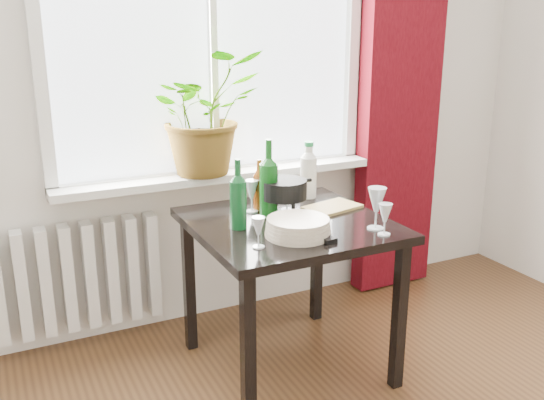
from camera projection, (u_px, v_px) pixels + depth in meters
name	position (u px, v px, depth m)	size (l,w,h in m)	color
window	(211.00, 21.00, 3.02)	(1.72, 0.08, 1.62)	white
windowsill	(220.00, 175.00, 3.18)	(1.72, 0.20, 0.04)	silver
curtain	(401.00, 76.00, 3.48)	(0.50, 0.12, 2.56)	#3C050B
radiator	(79.00, 276.00, 3.02)	(0.80, 0.10, 0.55)	silver
table	(289.00, 240.00, 2.75)	(0.85, 0.85, 0.74)	black
potted_plant	(204.00, 113.00, 3.05)	(0.57, 0.49, 0.63)	#38651B
wine_bottle_left	(238.00, 194.00, 2.59)	(0.07, 0.07, 0.31)	#0C411B
wine_bottle_right	(269.00, 178.00, 2.74)	(0.08, 0.08, 0.36)	#0D4712
bottle_amber	(259.00, 184.00, 2.85)	(0.06, 0.06, 0.25)	#6D310C
cleaning_bottle	(308.00, 169.00, 3.04)	(0.08, 0.08, 0.29)	white
wineglass_front_right	(376.00, 208.00, 2.59)	(0.08, 0.08, 0.19)	#B6BEC4
wineglass_far_right	(385.00, 219.00, 2.53)	(0.06, 0.06, 0.14)	white
wineglass_back_center	(287.00, 193.00, 2.85)	(0.07, 0.07, 0.17)	silver
wineglass_back_left	(252.00, 196.00, 2.83)	(0.07, 0.07, 0.16)	silver
wineglass_front_left	(258.00, 232.00, 2.39)	(0.05, 0.05, 0.13)	silver
plate_stack	(298.00, 227.00, 2.53)	(0.28, 0.28, 0.07)	beige
fondue_pot	(284.00, 197.00, 2.79)	(0.25, 0.21, 0.17)	black
tv_remote	(318.00, 235.00, 2.52)	(0.05, 0.18, 0.02)	black
cutting_board	(332.00, 207.00, 2.90)	(0.26, 0.17, 0.01)	#A68A4B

